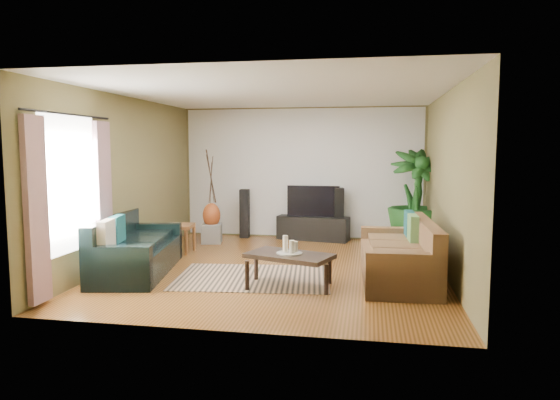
% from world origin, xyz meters
% --- Properties ---
extents(floor, '(5.50, 5.50, 0.00)m').
position_xyz_m(floor, '(0.00, 0.00, 0.00)').
color(floor, brown).
rests_on(floor, ground).
extents(ceiling, '(5.50, 5.50, 0.00)m').
position_xyz_m(ceiling, '(0.00, 0.00, 2.70)').
color(ceiling, white).
rests_on(ceiling, ground).
extents(wall_back, '(5.00, 0.00, 5.00)m').
position_xyz_m(wall_back, '(0.00, 2.75, 1.35)').
color(wall_back, brown).
rests_on(wall_back, ground).
extents(wall_front, '(5.00, 0.00, 5.00)m').
position_xyz_m(wall_front, '(0.00, -2.75, 1.35)').
color(wall_front, brown).
rests_on(wall_front, ground).
extents(wall_left, '(0.00, 5.50, 5.50)m').
position_xyz_m(wall_left, '(-2.50, 0.00, 1.35)').
color(wall_left, brown).
rests_on(wall_left, ground).
extents(wall_right, '(0.00, 5.50, 5.50)m').
position_xyz_m(wall_right, '(2.50, 0.00, 1.35)').
color(wall_right, brown).
rests_on(wall_right, ground).
extents(backwall_panel, '(4.90, 0.00, 4.90)m').
position_xyz_m(backwall_panel, '(0.00, 2.74, 1.35)').
color(backwall_panel, white).
rests_on(backwall_panel, ground).
extents(window_pane, '(0.00, 1.80, 1.80)m').
position_xyz_m(window_pane, '(-2.48, -1.60, 1.40)').
color(window_pane, white).
rests_on(window_pane, ground).
extents(curtain_near, '(0.08, 0.35, 2.20)m').
position_xyz_m(curtain_near, '(-2.43, -2.35, 1.15)').
color(curtain_near, gray).
rests_on(curtain_near, ground).
extents(curtain_far, '(0.08, 0.35, 2.20)m').
position_xyz_m(curtain_far, '(-2.43, -0.85, 1.15)').
color(curtain_far, gray).
rests_on(curtain_far, ground).
extents(curtain_rod, '(0.03, 1.90, 0.03)m').
position_xyz_m(curtain_rod, '(-2.43, -1.60, 2.30)').
color(curtain_rod, black).
rests_on(curtain_rod, ground).
extents(sofa_left, '(1.26, 2.24, 0.85)m').
position_xyz_m(sofa_left, '(-2.02, -0.65, 0.42)').
color(sofa_left, black).
rests_on(sofa_left, floor).
extents(sofa_right, '(1.06, 2.18, 0.85)m').
position_xyz_m(sofa_right, '(1.80, -0.39, 0.42)').
color(sofa_right, brown).
rests_on(sofa_right, floor).
extents(area_rug, '(2.34, 1.78, 0.01)m').
position_xyz_m(area_rug, '(-0.25, -0.64, 0.01)').
color(area_rug, tan).
rests_on(area_rug, floor).
extents(coffee_table, '(1.26, 0.95, 0.46)m').
position_xyz_m(coffee_table, '(0.35, -1.02, 0.23)').
color(coffee_table, black).
rests_on(coffee_table, floor).
extents(candle_tray, '(0.35, 0.35, 0.02)m').
position_xyz_m(candle_tray, '(0.35, -1.02, 0.47)').
color(candle_tray, gray).
rests_on(candle_tray, coffee_table).
extents(candle_tall, '(0.07, 0.07, 0.22)m').
position_xyz_m(candle_tall, '(0.29, -0.99, 0.59)').
color(candle_tall, '#F1E2CB').
rests_on(candle_tall, candle_tray).
extents(candle_mid, '(0.07, 0.07, 0.17)m').
position_xyz_m(candle_mid, '(0.39, -1.06, 0.56)').
color(candle_mid, beige).
rests_on(candle_mid, candle_tray).
extents(candle_short, '(0.07, 0.07, 0.14)m').
position_xyz_m(candle_short, '(0.42, -0.96, 0.55)').
color(candle_short, beige).
rests_on(candle_short, candle_tray).
extents(tv_stand, '(1.50, 0.68, 0.48)m').
position_xyz_m(tv_stand, '(0.27, 2.50, 0.24)').
color(tv_stand, black).
rests_on(tv_stand, floor).
extents(television, '(1.06, 0.06, 0.63)m').
position_xyz_m(television, '(0.27, 2.50, 0.80)').
color(television, black).
rests_on(television, tv_stand).
extents(speaker_left, '(0.19, 0.21, 1.01)m').
position_xyz_m(speaker_left, '(-1.16, 2.50, 0.51)').
color(speaker_left, black).
rests_on(speaker_left, floor).
extents(speaker_right, '(0.23, 0.24, 1.07)m').
position_xyz_m(speaker_right, '(0.79, 2.50, 0.54)').
color(speaker_right, black).
rests_on(speaker_right, floor).
extents(potted_plant, '(1.24, 1.24, 1.85)m').
position_xyz_m(potted_plant, '(2.25, 2.10, 0.92)').
color(potted_plant, '#174517').
rests_on(potted_plant, floor).
extents(plant_pot, '(0.34, 0.34, 0.27)m').
position_xyz_m(plant_pot, '(2.25, 2.10, 0.13)').
color(plant_pot, black).
rests_on(plant_pot, floor).
extents(pedestal, '(0.44, 0.44, 0.38)m').
position_xyz_m(pedestal, '(-1.66, 1.82, 0.19)').
color(pedestal, gray).
rests_on(pedestal, floor).
extents(vase, '(0.35, 0.35, 0.48)m').
position_xyz_m(vase, '(-1.66, 1.82, 0.55)').
color(vase, '#9A421C').
rests_on(vase, pedestal).
extents(side_table, '(0.53, 0.53, 0.51)m').
position_xyz_m(side_table, '(-1.94, 0.84, 0.26)').
color(side_table, brown).
rests_on(side_table, floor).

